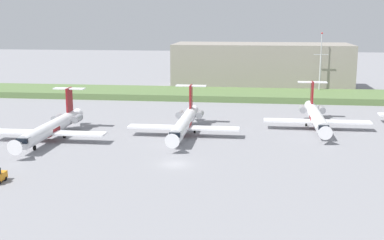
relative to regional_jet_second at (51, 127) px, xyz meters
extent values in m
plane|color=gray|center=(27.02, 16.27, -2.54)|extent=(500.00, 500.00, 0.00)
cube|color=#597542|center=(27.02, 58.52, -1.63)|extent=(320.00, 20.00, 1.81)
cylinder|color=white|center=(0.00, -0.59, -0.09)|extent=(2.70, 24.00, 2.70)
cone|color=white|center=(0.00, -14.09, -0.09)|extent=(2.70, 3.00, 2.70)
cone|color=white|center=(0.00, 13.41, -0.09)|extent=(2.30, 4.00, 2.29)
cube|color=black|center=(0.00, -12.19, 0.39)|extent=(2.02, 1.80, 0.90)
cylinder|color=maroon|center=(0.00, -0.59, -0.24)|extent=(2.76, 3.60, 2.76)
cube|color=white|center=(-5.91, -1.59, -0.69)|extent=(11.00, 3.20, 0.36)
cube|color=white|center=(5.91, -1.59, -0.69)|extent=(11.00, 3.20, 0.36)
cube|color=maroon|center=(0.00, 10.41, 3.86)|extent=(0.36, 3.20, 5.20)
cube|color=white|center=(0.00, 10.71, 6.26)|extent=(6.80, 1.80, 0.24)
cylinder|color=gray|center=(-2.25, 8.61, 0.11)|extent=(1.50, 3.40, 1.50)
cylinder|color=gray|center=(2.25, 8.61, 0.11)|extent=(1.50, 3.40, 1.50)
cylinder|color=gray|center=(0.00, -8.03, -1.54)|extent=(0.20, 0.20, 0.65)
cylinder|color=black|center=(0.00, -8.03, -2.09)|extent=(0.30, 0.90, 0.90)
cylinder|color=black|center=(-1.90, 1.81, -2.09)|extent=(0.35, 0.90, 0.90)
cylinder|color=black|center=(1.90, 1.81, -2.09)|extent=(0.35, 0.90, 0.90)
cylinder|color=white|center=(25.53, 7.25, -0.09)|extent=(2.70, 24.00, 2.70)
cone|color=white|center=(25.53, -6.25, -0.09)|extent=(2.70, 3.00, 2.70)
cone|color=white|center=(25.53, 21.25, -0.09)|extent=(2.29, 4.00, 2.29)
cube|color=black|center=(25.53, -4.35, 0.39)|extent=(2.03, 1.80, 0.90)
cylinder|color=maroon|center=(25.53, 7.25, -0.24)|extent=(2.76, 3.60, 2.76)
cube|color=white|center=(19.63, 6.25, -0.69)|extent=(11.00, 3.20, 0.36)
cube|color=white|center=(31.44, 6.25, -0.69)|extent=(11.00, 3.20, 0.36)
cube|color=maroon|center=(25.53, 18.25, 3.86)|extent=(0.36, 3.20, 5.20)
cube|color=white|center=(25.53, 18.55, 6.26)|extent=(6.80, 1.80, 0.24)
cylinder|color=gray|center=(23.28, 16.45, 0.11)|extent=(1.50, 3.40, 1.50)
cylinder|color=gray|center=(27.78, 16.45, 0.11)|extent=(1.50, 3.40, 1.50)
cylinder|color=gray|center=(25.53, -0.19, -1.54)|extent=(0.20, 0.20, 0.65)
cylinder|color=black|center=(25.53, -0.19, -2.09)|extent=(0.30, 0.90, 0.90)
cylinder|color=black|center=(23.63, 9.65, -2.09)|extent=(0.35, 0.90, 0.90)
cylinder|color=black|center=(27.43, 9.65, -2.09)|extent=(0.35, 0.90, 0.90)
cylinder|color=white|center=(53.28, 17.13, -0.09)|extent=(2.70, 24.00, 2.70)
cone|color=white|center=(53.28, 3.63, -0.09)|extent=(2.70, 3.00, 2.70)
cone|color=white|center=(53.28, 31.13, -0.09)|extent=(2.30, 4.00, 2.29)
cube|color=black|center=(53.28, 5.53, 0.39)|extent=(2.02, 1.80, 0.90)
cylinder|color=maroon|center=(53.28, 17.13, -0.24)|extent=(2.76, 3.60, 2.76)
cube|color=white|center=(47.38, 16.13, -0.69)|extent=(11.00, 3.20, 0.36)
cube|color=white|center=(59.19, 16.13, -0.69)|extent=(11.00, 3.20, 0.36)
cube|color=maroon|center=(53.28, 28.13, 3.86)|extent=(0.36, 3.20, 5.20)
cube|color=white|center=(53.28, 28.43, 6.26)|extent=(6.80, 1.80, 0.24)
cylinder|color=gray|center=(51.03, 26.33, 0.11)|extent=(1.50, 3.40, 1.50)
cylinder|color=gray|center=(55.53, 26.33, 0.11)|extent=(1.50, 3.40, 1.50)
cylinder|color=gray|center=(53.28, 9.69, -1.54)|extent=(0.20, 0.20, 0.65)
cylinder|color=black|center=(53.28, 9.69, -2.09)|extent=(0.30, 0.90, 0.90)
cylinder|color=black|center=(51.38, 19.53, -2.09)|extent=(0.35, 0.90, 0.90)
cylinder|color=black|center=(55.18, 19.53, -2.09)|extent=(0.35, 0.90, 0.90)
cylinder|color=#B2B2B7|center=(59.57, 66.16, 3.58)|extent=(0.50, 0.50, 12.24)
cylinder|color=#B2B2B7|center=(59.57, 66.16, 12.99)|extent=(0.28, 0.28, 6.59)
cube|color=#B2B2B7|center=(59.57, 66.16, 10.10)|extent=(4.40, 0.20, 0.20)
sphere|color=red|center=(59.57, 66.16, 16.54)|extent=(0.50, 0.50, 0.50)
cube|color=gray|center=(41.63, 79.31, 5.03)|extent=(58.52, 22.35, 15.14)
cylinder|color=black|center=(3.14, -25.25, -2.24)|extent=(0.22, 0.60, 0.60)
camera|label=1|loc=(39.96, -93.63, 21.54)|focal=47.45mm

